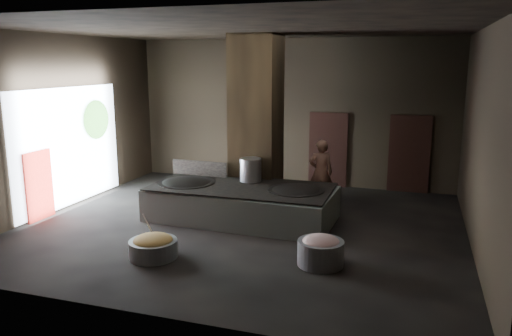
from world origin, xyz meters
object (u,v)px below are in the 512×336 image
(wok_left, at_px, (187,185))
(veg_basin, at_px, (153,249))
(hearth_platform, at_px, (242,204))
(stock_pot, at_px, (251,170))
(meat_basin, at_px, (321,253))
(wok_right, at_px, (296,193))
(cook, at_px, (321,172))

(wok_left, height_order, veg_basin, wok_left)
(hearth_platform, xyz_separation_m, stock_pot, (0.05, 0.55, 0.74))
(hearth_platform, xyz_separation_m, meat_basin, (2.39, -2.22, -0.15))
(wok_right, relative_size, veg_basin, 1.38)
(veg_basin, bearing_deg, meat_basin, 11.34)
(wok_left, distance_m, cook, 3.60)
(cook, distance_m, veg_basin, 5.37)
(wok_right, bearing_deg, veg_basin, -126.78)
(stock_pot, bearing_deg, hearth_platform, -95.19)
(cook, bearing_deg, wok_left, 16.91)
(hearth_platform, distance_m, veg_basin, 2.99)
(cook, xyz_separation_m, meat_basin, (0.80, -4.10, -0.65))
(wok_left, bearing_deg, wok_right, 2.05)
(wok_right, height_order, cook, cook)
(veg_basin, relative_size, meat_basin, 1.08)
(wok_right, xyz_separation_m, stock_pot, (-1.30, 0.50, 0.38))
(wok_right, height_order, veg_basin, wok_right)
(wok_left, relative_size, cook, 0.79)
(wok_left, xyz_separation_m, wok_right, (2.80, 0.10, 0.00))
(stock_pot, distance_m, meat_basin, 3.73)
(wok_right, distance_m, meat_basin, 2.55)
(cook, bearing_deg, wok_right, 67.01)
(wok_left, distance_m, stock_pot, 1.66)
(cook, distance_m, meat_basin, 4.22)
(stock_pot, relative_size, meat_basin, 0.66)
(hearth_platform, height_order, meat_basin, hearth_platform)
(cook, bearing_deg, stock_pot, 25.28)
(veg_basin, bearing_deg, wok_right, 53.22)
(veg_basin, bearing_deg, stock_pot, 75.57)
(wok_right, bearing_deg, cook, 82.46)
(wok_left, height_order, wok_right, wok_left)
(stock_pot, distance_m, veg_basin, 3.65)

